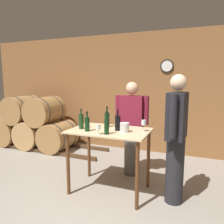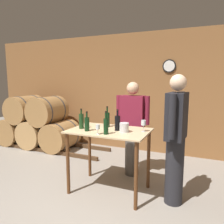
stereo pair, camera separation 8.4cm
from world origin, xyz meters
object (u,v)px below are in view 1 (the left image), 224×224
(wine_glass_near_center, at_px, (144,123))
(person_host, at_px, (132,127))
(person_visitor_with_scarf, at_px, (176,137))
(wine_bottle_left, at_px, (87,124))
(wine_glass_near_left, at_px, (98,127))
(ice_bucket, at_px, (125,127))
(wine_bottle_far_right, at_px, (118,123))
(wine_bottle_far_left, at_px, (81,121))
(wine_bottle_center, at_px, (107,119))
(wine_bottle_right, at_px, (107,126))

(wine_glass_near_center, xyz_separation_m, person_host, (-0.35, 0.58, -0.20))
(person_visitor_with_scarf, bearing_deg, wine_bottle_left, -169.16)
(wine_glass_near_left, distance_m, ice_bucket, 0.38)
(wine_glass_near_left, bearing_deg, wine_glass_near_center, 37.02)
(wine_bottle_far_right, xyz_separation_m, person_host, (0.01, 0.66, -0.19))
(wine_bottle_far_left, bearing_deg, person_host, 54.31)
(wine_bottle_far_left, distance_m, person_visitor_with_scarf, 1.36)
(wine_bottle_far_left, relative_size, wine_glass_near_center, 1.83)
(wine_bottle_center, relative_size, wine_bottle_right, 1.03)
(wine_bottle_center, distance_m, ice_bucket, 0.42)
(wine_bottle_far_right, bearing_deg, wine_glass_near_left, -116.59)
(person_visitor_with_scarf, bearing_deg, wine_glass_near_left, -160.62)
(person_host, bearing_deg, wine_glass_near_center, -58.90)
(wine_bottle_center, xyz_separation_m, wine_glass_near_left, (0.08, -0.47, -0.03))
(wine_bottle_far_left, relative_size, person_visitor_with_scarf, 0.17)
(person_host, bearing_deg, wine_bottle_right, -94.18)
(wine_bottle_center, relative_size, wine_glass_near_left, 2.39)
(wine_bottle_right, distance_m, wine_glass_near_center, 0.54)
(wine_bottle_far_left, distance_m, wine_bottle_center, 0.40)
(ice_bucket, xyz_separation_m, person_visitor_with_scarf, (0.69, 0.09, -0.08))
(wine_bottle_left, relative_size, ice_bucket, 2.14)
(wine_bottle_far_right, bearing_deg, person_host, 89.20)
(wine_bottle_left, relative_size, person_host, 0.17)
(wine_bottle_center, xyz_separation_m, wine_bottle_right, (0.17, -0.42, -0.00))
(wine_bottle_center, distance_m, person_host, 0.60)
(wine_bottle_far_right, distance_m, wine_glass_near_center, 0.37)
(wine_bottle_center, bearing_deg, wine_glass_near_left, -80.76)
(wine_glass_near_center, xyz_separation_m, ice_bucket, (-0.24, -0.14, -0.06))
(wine_bottle_center, height_order, person_visitor_with_scarf, person_visitor_with_scarf)
(person_host, bearing_deg, wine_bottle_center, -115.62)
(wine_bottle_center, xyz_separation_m, person_host, (0.24, 0.51, -0.20))
(wine_bottle_center, height_order, wine_bottle_far_right, wine_bottle_center)
(wine_bottle_far_left, relative_size, wine_glass_near_left, 2.23)
(wine_glass_near_center, bearing_deg, wine_bottle_right, -140.82)
(wine_glass_near_center, distance_m, ice_bucket, 0.28)
(wine_glass_near_center, distance_m, person_visitor_with_scarf, 0.47)
(wine_glass_near_center, relative_size, ice_bucket, 1.25)
(wine_bottle_center, bearing_deg, person_host, 64.38)
(ice_bucket, bearing_deg, wine_bottle_center, 148.98)
(wine_bottle_right, relative_size, wine_glass_near_left, 2.32)
(person_visitor_with_scarf, bearing_deg, wine_bottle_center, 172.92)
(wine_bottle_far_left, xyz_separation_m, wine_bottle_left, (0.15, -0.10, -0.01))
(wine_bottle_center, bearing_deg, wine_bottle_far_right, -34.01)
(wine_bottle_far_right, distance_m, ice_bucket, 0.15)
(wine_bottle_far_left, distance_m, ice_bucket, 0.67)
(wine_bottle_far_left, bearing_deg, wine_bottle_far_right, 10.53)
(person_host, bearing_deg, wine_bottle_far_left, -125.69)
(ice_bucket, relative_size, person_host, 0.08)
(person_host, relative_size, person_visitor_with_scarf, 0.94)
(wine_bottle_left, relative_size, wine_bottle_far_right, 0.91)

